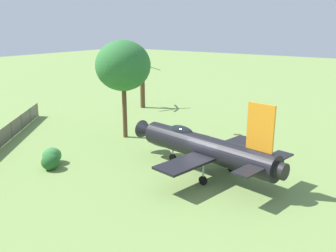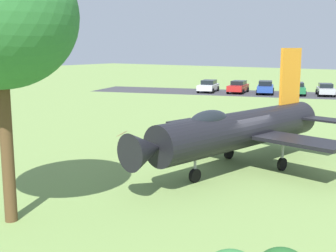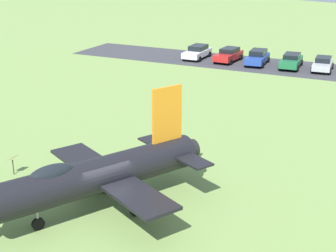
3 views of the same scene
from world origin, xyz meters
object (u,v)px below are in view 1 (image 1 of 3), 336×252
at_px(display_jet, 202,146).
at_px(shrub_by_tree, 52,156).
at_px(palm_tree, 142,85).
at_px(info_plaque, 237,136).
at_px(shrub_near_fence, 50,162).
at_px(shade_tree, 123,66).

relative_size(display_jet, shrub_by_tree, 8.98).
bearing_deg(palm_tree, display_jet, 140.15).
distance_m(palm_tree, shrub_by_tree, 19.99).
distance_m(display_jet, info_plaque, 6.83).
xyz_separation_m(shrub_near_fence, shrub_by_tree, (0.92, -0.85, 0.03)).
distance_m(shrub_near_fence, info_plaque, 15.33).
height_order(shrub_by_tree, info_plaque, shrub_by_tree).
bearing_deg(palm_tree, info_plaque, 156.36).
height_order(shade_tree, shrub_near_fence, shade_tree).
distance_m(palm_tree, info_plaque, 17.70).
relative_size(shrub_by_tree, info_plaque, 1.24).
height_order(display_jet, shrub_by_tree, display_jet).
bearing_deg(shade_tree, palm_tree, -58.42).
height_order(palm_tree, shrub_near_fence, palm_tree).
xyz_separation_m(shrub_by_tree, info_plaque, (-9.66, -11.74, 0.25)).
bearing_deg(info_plaque, shade_tree, 20.45).
relative_size(palm_tree, shrub_near_fence, 4.24).
height_order(shrub_near_fence, shrub_by_tree, shrub_by_tree).
xyz_separation_m(shade_tree, shrub_by_tree, (0.07, 8.17, -5.95)).
xyz_separation_m(shrub_near_fence, info_plaque, (-8.74, -12.59, 0.28)).
relative_size(display_jet, info_plaque, 11.15).
height_order(display_jet, info_plaque, display_jet).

